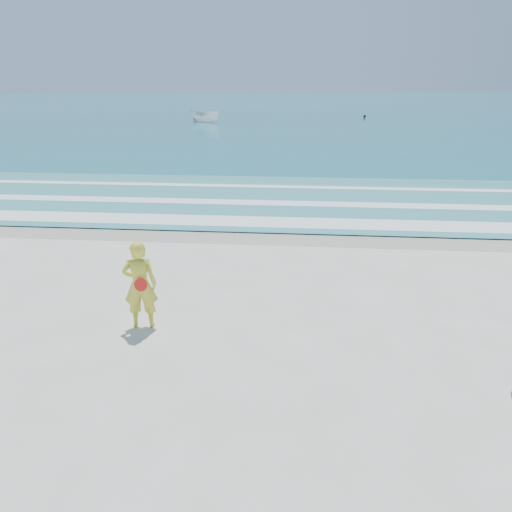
{
  "coord_description": "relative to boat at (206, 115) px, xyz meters",
  "views": [
    {
      "loc": [
        1.33,
        -6.89,
        4.91
      ],
      "look_at": [
        0.32,
        4.0,
        1.0
      ],
      "focal_mm": 35.0,
      "sensor_mm": 36.0,
      "label": 1
    }
  ],
  "objects": [
    {
      "name": "ground",
      "position": [
        10.06,
        -52.49,
        -0.8
      ],
      "size": [
        400.0,
        400.0,
        0.0
      ],
      "primitive_type": "plane",
      "color": "silver",
      "rests_on": "ground"
    },
    {
      "name": "wet_sand",
      "position": [
        10.06,
        -43.49,
        -0.8
      ],
      "size": [
        400.0,
        2.4,
        0.0
      ],
      "primitive_type": "cube",
      "color": "#B2A893",
      "rests_on": "ground"
    },
    {
      "name": "ocean",
      "position": [
        10.06,
        52.51,
        -0.78
      ],
      "size": [
        400.0,
        190.0,
        0.04
      ],
      "primitive_type": "cube",
      "color": "#19727F",
      "rests_on": "ground"
    },
    {
      "name": "shallow",
      "position": [
        10.06,
        -38.49,
        -0.76
      ],
      "size": [
        400.0,
        10.0,
        0.01
      ],
      "primitive_type": "cube",
      "color": "#59B7AD",
      "rests_on": "ocean"
    },
    {
      "name": "foam_near",
      "position": [
        10.06,
        -42.19,
        -0.75
      ],
      "size": [
        400.0,
        1.4,
        0.01
      ],
      "primitive_type": "cube",
      "color": "white",
      "rests_on": "shallow"
    },
    {
      "name": "foam_mid",
      "position": [
        10.06,
        -39.29,
        -0.75
      ],
      "size": [
        400.0,
        0.9,
        0.01
      ],
      "primitive_type": "cube",
      "color": "white",
      "rests_on": "shallow"
    },
    {
      "name": "foam_far",
      "position": [
        10.06,
        -35.99,
        -0.75
      ],
      "size": [
        400.0,
        0.6,
        0.01
      ],
      "primitive_type": "cube",
      "color": "white",
      "rests_on": "shallow"
    },
    {
      "name": "boat",
      "position": [
        0.0,
        0.0,
        0.0
      ],
      "size": [
        4.21,
        2.8,
        1.52
      ],
      "primitive_type": "imported",
      "rotation": [
        0.0,
        0.0,
        1.2
      ],
      "color": "white",
      "rests_on": "ocean"
    },
    {
      "name": "buoy",
      "position": [
        19.29,
        8.92,
        -0.57
      ],
      "size": [
        0.37,
        0.37,
        0.37
      ],
      "primitive_type": "sphere",
      "color": "black",
      "rests_on": "ocean"
    },
    {
      "name": "woman",
      "position": [
        8.17,
        -50.28,
        0.14
      ],
      "size": [
        0.75,
        0.56,
        1.88
      ],
      "color": "yellow",
      "rests_on": "ground"
    }
  ]
}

